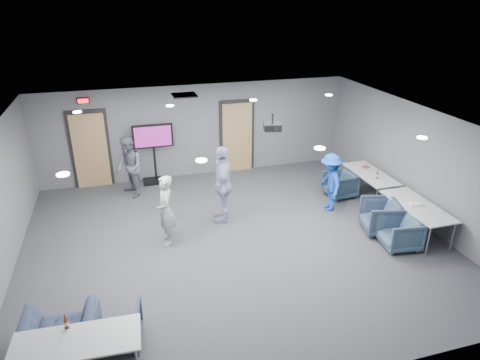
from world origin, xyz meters
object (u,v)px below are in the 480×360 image
object	(u,v)px
chair_right_b	(381,216)
tv_stand	(154,150)
bottle_right	(377,175)
chair_right_c	(400,233)
chair_front_a	(118,326)
table_right_a	(370,175)
person_b	(129,167)
person_d	(330,182)
person_c	(223,184)
bottle_front	(66,323)
table_front_left	(76,343)
projector	(272,127)
chair_front_b	(60,336)
chair_right_a	(340,185)
person_a	(166,211)
table_right_b	(417,207)

from	to	relation	value
chair_right_b	tv_stand	size ratio (longest dim) A/B	0.48
chair_right_b	bottle_right	xyz separation A→B (m)	(0.62, 1.25, 0.44)
chair_right_c	chair_front_a	bearing A→B (deg)	-70.60
table_right_a	chair_right_b	bearing A→B (deg)	157.61
person_b	person_d	size ratio (longest dim) A/B	1.10
person_c	chair_right_b	distance (m)	3.72
person_b	bottle_front	bearing A→B (deg)	-30.49
bottle_right	table_front_left	bearing A→B (deg)	-152.12
chair_right_b	projector	world-z (taller)	projector
person_b	bottle_right	bearing A→B (deg)	49.94
person_c	projector	world-z (taller)	projector
table_right_a	projector	size ratio (longest dim) A/B	4.08
chair_front_a	chair_front_b	bearing A→B (deg)	8.80
person_c	chair_right_a	world-z (taller)	person_c
person_a	chair_front_b	bearing A→B (deg)	-35.50
bottle_front	table_right_b	bearing A→B (deg)	14.51
bottle_front	person_d	bearing A→B (deg)	30.81
table_right_b	table_right_a	bearing A→B (deg)	-0.00
table_right_a	person_c	bearing A→B (deg)	90.24
person_b	table_front_left	size ratio (longest dim) A/B	0.94
person_a	bottle_right	size ratio (longest dim) A/B	6.80
chair_right_b	table_right_b	size ratio (longest dim) A/B	0.45
projector	table_right_a	bearing A→B (deg)	22.81
chair_right_c	table_right_a	xyz separation A→B (m)	(0.65, 2.27, 0.33)
bottle_right	projector	xyz separation A→B (m)	(-2.96, -0.24, 1.59)
person_c	tv_stand	bearing A→B (deg)	-140.68
chair_right_a	chair_right_c	world-z (taller)	chair_right_c
chair_right_c	table_right_a	distance (m)	2.38
person_c	table_front_left	world-z (taller)	person_c
person_a	chair_right_b	distance (m)	4.86
bottle_front	tv_stand	world-z (taller)	tv_stand
bottle_right	table_right_b	bearing A→B (deg)	-88.91
chair_front_a	table_front_left	world-z (taller)	table_front_left
chair_front_b	table_front_left	bearing A→B (deg)	121.30
person_a	projector	size ratio (longest dim) A/B	3.70
chair_front_a	table_right_a	distance (m)	7.38
person_d	bottle_front	distance (m)	6.84
bottle_right	chair_right_a	bearing A→B (deg)	132.36
person_a	chair_front_b	world-z (taller)	person_a
chair_front_a	person_a	bearing A→B (deg)	-103.35
projector	person_d	bearing A→B (deg)	22.59
person_a	person_d	bearing A→B (deg)	96.33
bottle_front	person_c	bearing A→B (deg)	49.47
chair_right_b	person_b	bearing A→B (deg)	-108.87
chair_right_c	projector	size ratio (longest dim) A/B	1.80
table_right_b	chair_right_a	bearing A→B (deg)	16.13
person_a	tv_stand	world-z (taller)	tv_stand
table_right_a	bottle_front	bearing A→B (deg)	117.64
person_a	table_right_b	world-z (taller)	person_a
bottle_front	projector	distance (m)	5.50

